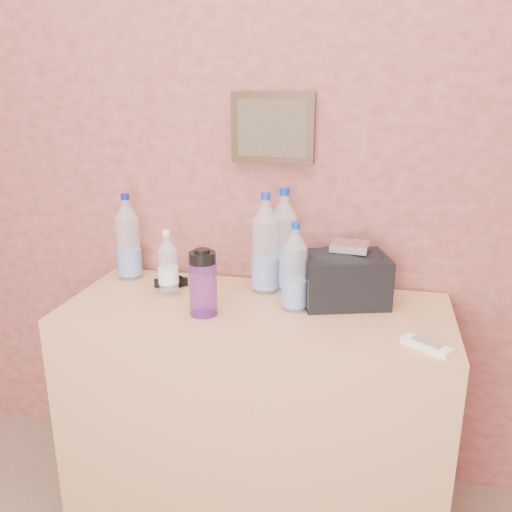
{
  "coord_description": "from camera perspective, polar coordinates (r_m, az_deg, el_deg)",
  "views": [
    {
      "loc": [
        0.45,
        0.03,
        1.55
      ],
      "look_at": [
        0.06,
        1.71,
        1.0
      ],
      "focal_mm": 38.0,
      "sensor_mm": 36.0,
      "label": 1
    }
  ],
  "objects": [
    {
      "name": "pet_large_c",
      "position": [
        1.95,
        1.0,
        0.78
      ],
      "size": [
        0.1,
        0.1,
        0.37
      ],
      "rotation": [
        0.0,
        0.0,
        0.0
      ],
      "color": "#C8DFFB",
      "rests_on": "dresser"
    },
    {
      "name": "pet_small",
      "position": [
        1.96,
        -9.25,
        -1.13
      ],
      "size": [
        0.07,
        0.07,
        0.24
      ],
      "rotation": [
        0.0,
        0.0,
        0.23
      ],
      "color": "#B1BFD2",
      "rests_on": "dresser"
    },
    {
      "name": "foil_packet",
      "position": [
        1.85,
        9.86,
        1.03
      ],
      "size": [
        0.13,
        0.11,
        0.03
      ],
      "primitive_type": "cube",
      "rotation": [
        0.0,
        0.0,
        -0.09
      ],
      "color": "silver",
      "rests_on": "toiletry_bag"
    },
    {
      "name": "sunglasses",
      "position": [
        2.06,
        -8.92,
        -2.76
      ],
      "size": [
        0.13,
        0.09,
        0.03
      ],
      "primitive_type": null,
      "rotation": [
        0.0,
        0.0,
        0.4
      ],
      "color": "black",
      "rests_on": "dresser"
    },
    {
      "name": "dresser",
      "position": [
        2.06,
        -0.03,
        -15.91
      ],
      "size": [
        1.31,
        0.55,
        0.82
      ],
      "primitive_type": "cube",
      "color": "#9F8151",
      "rests_on": "ground"
    },
    {
      "name": "pet_large_d",
      "position": [
        1.8,
        4.09,
        -1.65
      ],
      "size": [
        0.08,
        0.08,
        0.3
      ],
      "rotation": [
        0.0,
        0.0,
        0.4
      ],
      "color": "#C6EAF6",
      "rests_on": "dresser"
    },
    {
      "name": "picture_frame",
      "position": [
        1.99,
        1.76,
        13.31
      ],
      "size": [
        0.3,
        0.03,
        0.25
      ],
      "primitive_type": null,
      "color": "#382311",
      "rests_on": "room_shell"
    },
    {
      "name": "toiletry_bag",
      "position": [
        1.89,
        9.3,
        -2.11
      ],
      "size": [
        0.33,
        0.28,
        0.19
      ],
      "primitive_type": null,
      "rotation": [
        0.0,
        0.0,
        0.31
      ],
      "color": "black",
      "rests_on": "dresser"
    },
    {
      "name": "nalgene_bottle",
      "position": [
        1.77,
        -5.6,
        -2.82
      ],
      "size": [
        0.09,
        0.09,
        0.22
      ],
      "rotation": [
        0.0,
        0.0,
        0.11
      ],
      "color": "#622188",
      "rests_on": "dresser"
    },
    {
      "name": "ac_remote",
      "position": [
        1.65,
        17.52,
        -8.99
      ],
      "size": [
        0.15,
        0.12,
        0.02
      ],
      "primitive_type": "cube",
      "rotation": [
        0.0,
        0.0,
        -0.61
      ],
      "color": "white",
      "rests_on": "dresser"
    },
    {
      "name": "pet_large_b",
      "position": [
        1.99,
        2.9,
        1.23
      ],
      "size": [
        0.1,
        0.1,
        0.38
      ],
      "rotation": [
        0.0,
        0.0,
        0.16
      ],
      "color": "silver",
      "rests_on": "dresser"
    },
    {
      "name": "pet_large_a",
      "position": [
        2.15,
        -13.3,
        1.52
      ],
      "size": [
        0.09,
        0.09,
        0.33
      ],
      "rotation": [
        0.0,
        0.0,
        0.4
      ],
      "color": "white",
      "rests_on": "dresser"
    }
  ]
}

